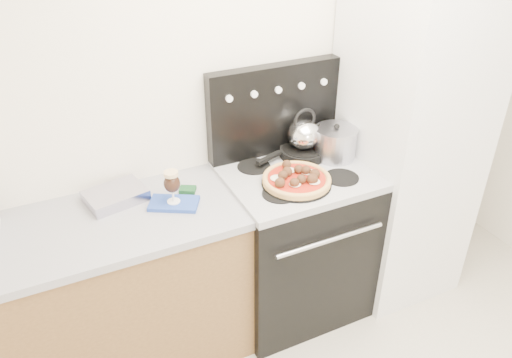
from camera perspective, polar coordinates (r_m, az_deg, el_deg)
room_shell at (r=1.83m, az=16.68°, el=-3.44°), size 3.52×3.01×2.52m
base_cabinet at (r=2.69m, az=-17.61°, el=-13.31°), size 1.45×0.60×0.86m
countertop at (r=2.41m, az=-19.29°, el=-5.57°), size 1.48×0.63×0.04m
stove_body at (r=2.91m, az=4.29°, el=-7.42°), size 0.76×0.65×0.88m
cooktop at (r=2.65m, az=4.68°, el=0.40°), size 0.76×0.65×0.04m
backguard at (r=2.74m, az=2.05°, el=7.92°), size 0.76×0.08×0.50m
fridge at (r=2.99m, az=16.73°, el=3.95°), size 0.64×0.68×1.90m
foil_sheet at (r=2.52m, az=-15.75°, el=-1.85°), size 0.31×0.26×0.06m
oven_mitt at (r=2.43m, az=-9.36°, el=-2.78°), size 0.27×0.23×0.02m
beer_glass at (r=2.38m, az=-9.55°, el=-0.88°), size 0.10×0.10×0.17m
pizza_pan at (r=2.53m, az=4.64°, el=-0.48°), size 0.45×0.45×0.01m
pizza at (r=2.52m, az=4.67°, el=0.11°), size 0.43×0.43×0.05m
skillet at (r=2.79m, az=5.39°, el=3.09°), size 0.33×0.33×0.05m
tea_kettle at (r=2.74m, az=5.52°, el=5.35°), size 0.22×0.22×0.20m
stock_pot at (r=2.77m, az=9.04°, el=4.00°), size 0.25×0.25×0.16m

